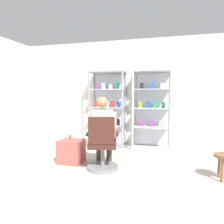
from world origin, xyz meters
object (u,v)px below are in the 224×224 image
Objects in this scene: display_cabinet_right at (152,109)px; storage_crate at (71,151)px; seated_shopkeeper at (103,129)px; display_cabinet_left at (108,109)px; tea_glass at (70,137)px; office_chair at (102,148)px.

display_cabinet_right reaches higher than storage_crate.
display_cabinet_right reaches higher than seated_shopkeeper.
display_cabinet_left is 1.66m from storage_crate.
seated_shopkeeper is (0.34, -1.51, -0.25)m from display_cabinet_left.
display_cabinet_left is 1.57m from seated_shopkeeper.
office_chair is at bearing -20.71° from tea_glass.
storage_crate is 5.38× the size of tea_glass.
office_chair is 0.76m from storage_crate.
display_cabinet_right is 1.98× the size of office_chair.
seated_shopkeeper is (-0.76, -1.51, -0.25)m from display_cabinet_right.
office_chair is (0.38, -1.67, -0.57)m from display_cabinet_left.
display_cabinet_right is at bearing 45.43° from storage_crate.
display_cabinet_left is 1.00× the size of display_cabinet_right.
office_chair is at bearing -76.49° from seated_shopkeeper.
storage_crate is (-0.67, 0.06, -0.49)m from seated_shopkeeper.
display_cabinet_left is 4.16× the size of storage_crate.
storage_crate is (-0.33, -1.45, -0.74)m from display_cabinet_left.
office_chair is (-0.72, -1.67, -0.57)m from display_cabinet_right.
seated_shopkeeper is at bearing -5.16° from storage_crate.
display_cabinet_left reaches higher than office_chair.
display_cabinet_left reaches higher than tea_glass.
seated_shopkeeper is (-0.04, 0.16, 0.32)m from office_chair.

